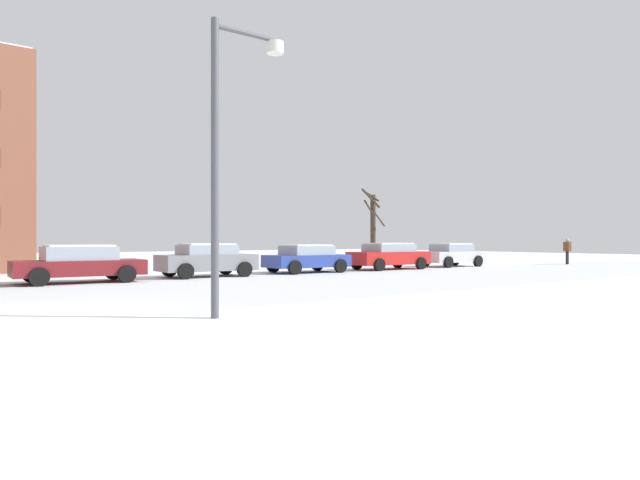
% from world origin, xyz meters
% --- Properties ---
extents(ground_plane, '(120.00, 120.00, 0.00)m').
position_xyz_m(ground_plane, '(0.00, 0.00, 0.00)').
color(ground_plane, white).
extents(road_surface, '(80.00, 9.17, 0.00)m').
position_xyz_m(road_surface, '(0.00, 3.59, 0.00)').
color(road_surface, silver).
rests_on(road_surface, ground).
extents(street_lamp, '(1.66, 0.36, 5.96)m').
position_xyz_m(street_lamp, '(3.12, -2.11, 3.62)').
color(street_lamp, '#4C4F54').
rests_on(street_lamp, ground).
extents(parked_car_maroon, '(4.44, 2.19, 1.38)m').
position_xyz_m(parked_car_maroon, '(2.78, 9.06, 0.71)').
color(parked_car_maroon, maroon).
rests_on(parked_car_maroon, ground).
extents(parked_car_gray, '(4.01, 2.16, 1.40)m').
position_xyz_m(parked_car_gray, '(7.87, 9.32, 0.73)').
color(parked_car_gray, slate).
rests_on(parked_car_gray, ground).
extents(parked_car_blue, '(3.97, 2.23, 1.33)m').
position_xyz_m(parked_car_blue, '(12.97, 9.30, 0.69)').
color(parked_car_blue, '#283D93').
rests_on(parked_car_blue, ground).
extents(parked_car_red, '(4.48, 2.10, 1.40)m').
position_xyz_m(parked_car_red, '(18.07, 9.06, 0.72)').
color(parked_car_red, red).
rests_on(parked_car_red, ground).
extents(parked_car_silver, '(3.91, 2.05, 1.35)m').
position_xyz_m(parked_car_silver, '(23.16, 9.19, 0.70)').
color(parked_car_silver, silver).
rests_on(parked_car_silver, ground).
extents(pedestrian_crossing, '(0.49, 0.43, 1.65)m').
position_xyz_m(pedestrian_crossing, '(31.53, 6.88, 0.96)').
color(pedestrian_crossing, black).
rests_on(pedestrian_crossing, ground).
extents(tree_far_mid, '(1.39, 1.20, 4.63)m').
position_xyz_m(tree_far_mid, '(19.99, 12.49, 2.35)').
color(tree_far_mid, '#423326').
rests_on(tree_far_mid, ground).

